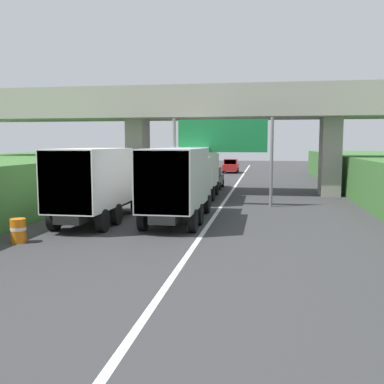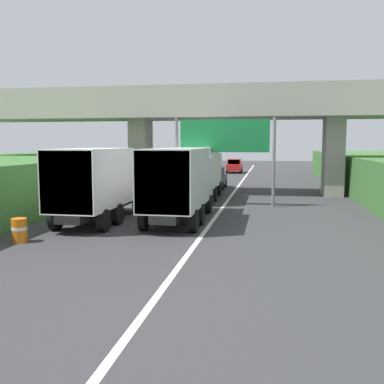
% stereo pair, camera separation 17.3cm
% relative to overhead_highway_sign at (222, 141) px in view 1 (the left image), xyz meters
% --- Properties ---
extents(lane_centre_stripe, '(0.20, 101.15, 0.01)m').
position_rel_overhead_highway_sign_xyz_m(lane_centre_stripe, '(0.00, -1.22, -3.78)').
color(lane_centre_stripe, white).
rests_on(lane_centre_stripe, ground).
extents(overpass_bridge, '(40.00, 4.80, 7.65)m').
position_rel_overhead_highway_sign_xyz_m(overpass_bridge, '(0.00, 6.42, 1.97)').
color(overpass_bridge, '#9E998E').
rests_on(overpass_bridge, ground).
extents(overhead_highway_sign, '(5.88, 0.18, 5.15)m').
position_rel_overhead_highway_sign_xyz_m(overhead_highway_sign, '(0.00, 0.00, 0.00)').
color(overhead_highway_sign, slate).
rests_on(overhead_highway_sign, ground).
extents(truck_silver, '(2.44, 7.30, 3.44)m').
position_rel_overhead_highway_sign_xyz_m(truck_silver, '(-1.49, -5.70, -1.85)').
color(truck_silver, black).
rests_on(truck_silver, ground).
extents(truck_yellow, '(2.44, 7.30, 3.44)m').
position_rel_overhead_highway_sign_xyz_m(truck_yellow, '(-5.19, -6.28, -1.85)').
color(truck_yellow, black).
rests_on(truck_yellow, ground).
extents(truck_white, '(2.44, 7.30, 3.44)m').
position_rel_overhead_highway_sign_xyz_m(truck_white, '(-1.90, 2.59, -1.85)').
color(truck_white, black).
rests_on(truck_white, ground).
extents(car_black, '(1.86, 4.10, 1.72)m').
position_rel_overhead_highway_sign_xyz_m(car_black, '(-1.84, 9.82, -2.93)').
color(car_black, black).
rests_on(car_black, ground).
extents(car_red, '(1.86, 4.10, 1.72)m').
position_rel_overhead_highway_sign_xyz_m(car_red, '(-1.71, 29.24, -2.93)').
color(car_red, red).
rests_on(car_red, ground).
extents(construction_barrel_3, '(0.57, 0.57, 0.90)m').
position_rel_overhead_highway_sign_xyz_m(construction_barrel_3, '(-6.51, -10.88, -3.33)').
color(construction_barrel_3, orange).
rests_on(construction_barrel_3, ground).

